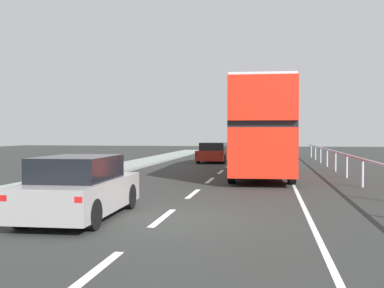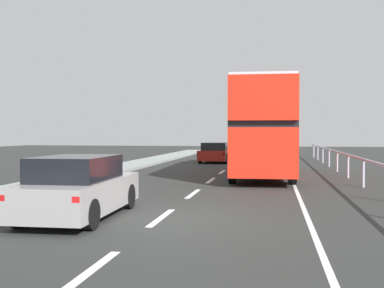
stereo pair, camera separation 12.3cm
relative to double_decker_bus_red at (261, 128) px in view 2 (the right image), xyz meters
name	(u,v)px [view 2 (the right image)]	position (x,y,z in m)	size (l,w,h in m)	color
ground_plane	(160,221)	(-2.00, -11.39, -2.27)	(74.24, 120.00, 0.10)	#2B2D2B
lane_paint_markings	(258,181)	(-0.07, -2.50, -2.22)	(3.48, 46.00, 0.01)	silver
bridge_side_railing	(355,161)	(3.77, -2.39, -1.37)	(0.10, 42.00, 1.05)	#ADA9C1
double_decker_bus_red	(261,128)	(0.00, 0.00, 0.00)	(2.90, 10.54, 4.14)	red
hatchback_car_near	(79,188)	(-3.89, -11.62, -1.54)	(1.83, 4.16, 1.44)	gray
sedan_car_ahead	(216,153)	(-3.25, 9.54, -1.57)	(2.02, 4.44, 1.34)	maroon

